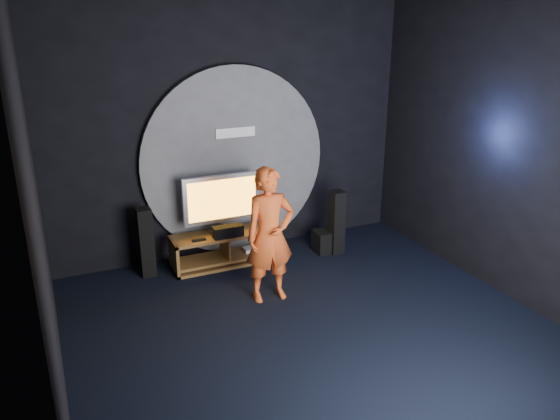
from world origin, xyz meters
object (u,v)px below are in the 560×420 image
object	(u,v)px
tv	(222,201)
player	(270,235)
tower_speaker_left	(146,242)
media_console	(226,250)
subwoofer	(324,241)
tower_speaker_right	(336,222)

from	to	relation	value
tv	player	size ratio (longest dim) A/B	0.65
tower_speaker_left	player	bearing A→B (deg)	-45.13
media_console	tv	size ratio (longest dim) A/B	1.38
media_console	subwoofer	world-z (taller)	media_console
tower_speaker_right	player	xyz separation A→B (m)	(-1.37, -0.83, 0.35)
tower_speaker_right	subwoofer	xyz separation A→B (m)	(-0.13, 0.09, -0.30)
tower_speaker_left	player	size ratio (longest dim) A/B	0.57
media_console	subwoofer	xyz separation A→B (m)	(1.41, -0.20, -0.04)
subwoofer	player	size ratio (longest dim) A/B	0.20
media_console	subwoofer	distance (m)	1.43
tower_speaker_right	media_console	bearing A→B (deg)	169.55
tower_speaker_left	tower_speaker_right	bearing A→B (deg)	-8.37
media_console	player	bearing A→B (deg)	-81.17
media_console	player	size ratio (longest dim) A/B	0.90
tv	player	distance (m)	1.20
tower_speaker_right	player	size ratio (longest dim) A/B	0.57
tower_speaker_right	subwoofer	distance (m)	0.34
tower_speaker_right	subwoofer	bearing A→B (deg)	147.34
media_console	tower_speaker_right	world-z (taller)	tower_speaker_right
media_console	player	distance (m)	1.29
tv	player	xyz separation A→B (m)	(0.18, -1.19, -0.07)
subwoofer	player	world-z (taller)	player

